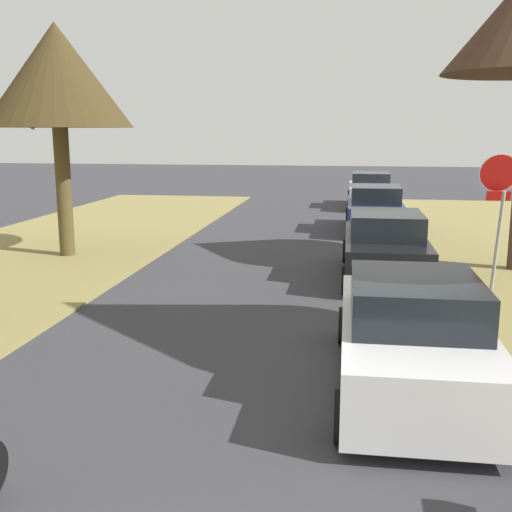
% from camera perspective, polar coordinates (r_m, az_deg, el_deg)
% --- Properties ---
extents(stop_sign_far, '(0.81, 0.70, 2.91)m').
position_cam_1_polar(stop_sign_far, '(13.62, 21.38, 5.36)').
color(stop_sign_far, '#9EA0A5').
rests_on(stop_sign_far, grass_verge_right).
extents(street_tree_left_mid_b, '(3.84, 3.84, 6.10)m').
position_cam_1_polar(street_tree_left_mid_b, '(17.57, -17.81, 15.37)').
color(street_tree_left_mid_b, '#4E4223').
rests_on(street_tree_left_mid_b, grass_verge_left).
extents(parked_sedan_white, '(1.98, 4.42, 1.57)m').
position_cam_1_polar(parked_sedan_white, '(8.54, 14.06, -7.23)').
color(parked_sedan_white, white).
rests_on(parked_sedan_white, ground).
extents(parked_sedan_black, '(1.98, 4.42, 1.57)m').
position_cam_1_polar(parked_sedan_black, '(14.76, 11.73, 0.74)').
color(parked_sedan_black, black).
rests_on(parked_sedan_black, ground).
extents(parked_sedan_navy, '(1.98, 4.42, 1.57)m').
position_cam_1_polar(parked_sedan_navy, '(21.67, 10.84, 4.14)').
color(parked_sedan_navy, navy).
rests_on(parked_sedan_navy, ground).
extents(parked_sedan_silver, '(1.98, 4.42, 1.57)m').
position_cam_1_polar(parked_sedan_silver, '(28.44, 10.41, 5.86)').
color(parked_sedan_silver, '#BCBCC1').
rests_on(parked_sedan_silver, ground).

